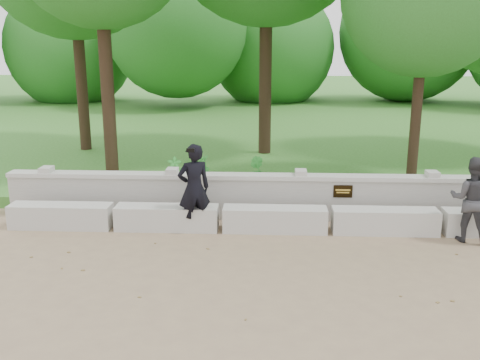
% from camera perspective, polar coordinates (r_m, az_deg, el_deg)
% --- Properties ---
extents(ground, '(80.00, 80.00, 0.00)m').
position_cam_1_polar(ground, '(8.26, 10.95, -9.95)').
color(ground, '#8D7756').
rests_on(ground, ground).
extents(lawn, '(40.00, 22.00, 0.25)m').
position_cam_1_polar(lawn, '(21.72, 5.95, 5.75)').
color(lawn, '#316A21').
rests_on(lawn, ground).
extents(concrete_bench, '(11.90, 0.45, 0.45)m').
position_cam_1_polar(concrete_bench, '(9.93, 9.53, -4.25)').
color(concrete_bench, beige).
rests_on(concrete_bench, ground).
extents(parapet_wall, '(12.50, 0.35, 0.90)m').
position_cam_1_polar(parapet_wall, '(10.52, 9.16, -1.80)').
color(parapet_wall, '#B5B2AB').
rests_on(parapet_wall, ground).
extents(man_main, '(0.71, 0.67, 1.64)m').
position_cam_1_polar(man_main, '(9.68, -4.93, -0.90)').
color(man_main, black).
rests_on(man_main, ground).
extents(visitor_left, '(0.90, 0.82, 1.50)m').
position_cam_1_polar(visitor_left, '(10.04, 23.49, -1.91)').
color(visitor_left, '#37363A').
rests_on(visitor_left, ground).
extents(shrub_a, '(0.38, 0.31, 0.62)m').
position_cam_1_polar(shrub_a, '(12.20, -6.95, 1.01)').
color(shrub_a, '#2F8B2F').
rests_on(shrub_a, lawn).
extents(shrub_b, '(0.43, 0.44, 0.62)m').
position_cam_1_polar(shrub_b, '(12.13, 1.79, 1.03)').
color(shrub_b, '#2F8B2F').
rests_on(shrub_b, lawn).
extents(shrub_d, '(0.38, 0.39, 0.52)m').
position_cam_1_polar(shrub_d, '(12.84, -3.91, 1.52)').
color(shrub_d, '#2F8B2F').
rests_on(shrub_d, lawn).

